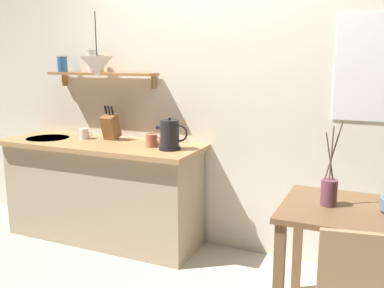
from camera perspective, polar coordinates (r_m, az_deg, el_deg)
ground_plane at (r=3.27m, az=-0.20°, el=-17.49°), size 14.00×14.00×0.00m
back_wall at (r=3.42m, az=7.48°, el=7.39°), size 6.80×0.11×2.70m
kitchen_counter at (r=3.83m, az=-12.05°, el=-6.13°), size 1.83×0.63×0.89m
wall_shelf at (r=3.89m, az=-13.05°, el=9.92°), size 1.06×0.20×0.33m
dining_table at (r=2.63m, az=23.05°, el=-10.89°), size 1.00×0.68×0.75m
twig_vase at (r=2.58m, az=17.99°, el=-6.05°), size 0.10×0.09×0.49m
electric_kettle at (r=3.30m, az=-2.97°, el=1.21°), size 0.27×0.17×0.26m
knife_block at (r=3.78m, az=-10.92°, el=2.35°), size 0.12×0.17×0.30m
coffee_mug_by_sink at (r=3.88m, az=-14.27°, el=1.35°), size 0.13×0.09×0.09m
coffee_mug_spare at (r=3.42m, az=-5.45°, el=0.47°), size 0.14×0.09×0.10m
pendant_lamp at (r=3.49m, az=-12.68°, el=10.26°), size 0.25×0.25×0.49m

